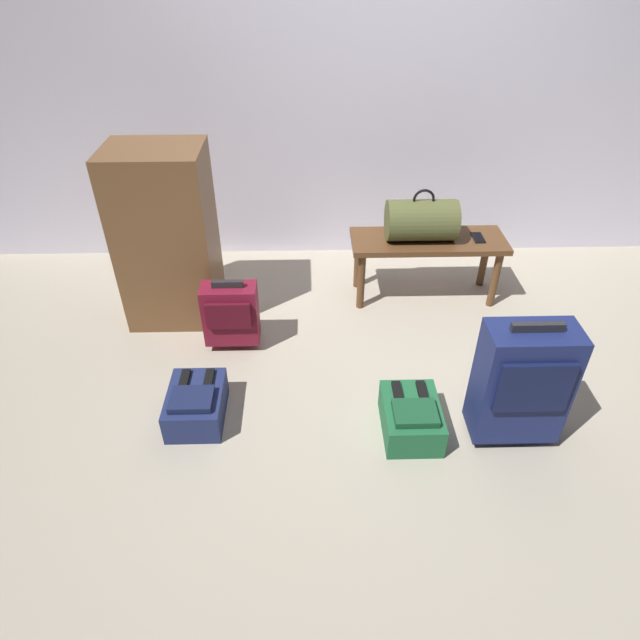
{
  "coord_description": "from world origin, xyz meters",
  "views": [
    {
      "loc": [
        -0.46,
        -2.24,
        2.1
      ],
      "look_at": [
        -0.4,
        0.28,
        0.25
      ],
      "focal_mm": 30.59,
      "sensor_mm": 36.0,
      "label": 1
    }
  ],
  "objects_px": {
    "suitcase_small_burgundy": "(231,313)",
    "backpack_green": "(411,417)",
    "cell_phone": "(478,238)",
    "bench": "(427,248)",
    "suitcase_upright_navy": "(522,382)",
    "backpack_navy": "(196,404)",
    "side_cabinet": "(167,238)",
    "duffel_bag_olive": "(421,220)"
  },
  "relations": [
    {
      "from": "side_cabinet",
      "to": "bench",
      "type": "bearing_deg",
      "value": 5.61
    },
    {
      "from": "bench",
      "to": "side_cabinet",
      "type": "height_order",
      "value": "side_cabinet"
    },
    {
      "from": "backpack_navy",
      "to": "side_cabinet",
      "type": "height_order",
      "value": "side_cabinet"
    },
    {
      "from": "backpack_navy",
      "to": "side_cabinet",
      "type": "relative_size",
      "value": 0.35
    },
    {
      "from": "suitcase_upright_navy",
      "to": "backpack_green",
      "type": "relative_size",
      "value": 1.83
    },
    {
      "from": "backpack_navy",
      "to": "side_cabinet",
      "type": "xyz_separation_m",
      "value": [
        -0.26,
        0.96,
        0.46
      ]
    },
    {
      "from": "suitcase_upright_navy",
      "to": "side_cabinet",
      "type": "relative_size",
      "value": 0.63
    },
    {
      "from": "duffel_bag_olive",
      "to": "suitcase_upright_navy",
      "type": "xyz_separation_m",
      "value": [
        0.27,
        -1.28,
        -0.21
      ]
    },
    {
      "from": "bench",
      "to": "suitcase_upright_navy",
      "type": "distance_m",
      "value": 1.3
    },
    {
      "from": "backpack_green",
      "to": "side_cabinet",
      "type": "distance_m",
      "value": 1.79
    },
    {
      "from": "backpack_navy",
      "to": "side_cabinet",
      "type": "distance_m",
      "value": 1.09
    },
    {
      "from": "backpack_navy",
      "to": "cell_phone",
      "type": "bearing_deg",
      "value": 33.38
    },
    {
      "from": "duffel_bag_olive",
      "to": "backpack_green",
      "type": "relative_size",
      "value": 1.16
    },
    {
      "from": "cell_phone",
      "to": "backpack_navy",
      "type": "xyz_separation_m",
      "value": [
        -1.69,
        -1.11,
        -0.35
      ]
    },
    {
      "from": "suitcase_upright_navy",
      "to": "suitcase_small_burgundy",
      "type": "distance_m",
      "value": 1.64
    },
    {
      "from": "duffel_bag_olive",
      "to": "cell_phone",
      "type": "height_order",
      "value": "duffel_bag_olive"
    },
    {
      "from": "suitcase_small_burgundy",
      "to": "backpack_green",
      "type": "relative_size",
      "value": 1.21
    },
    {
      "from": "duffel_bag_olive",
      "to": "backpack_navy",
      "type": "distance_m",
      "value": 1.79
    },
    {
      "from": "suitcase_upright_navy",
      "to": "side_cabinet",
      "type": "height_order",
      "value": "side_cabinet"
    },
    {
      "from": "bench",
      "to": "side_cabinet",
      "type": "relative_size",
      "value": 0.91
    },
    {
      "from": "bench",
      "to": "backpack_navy",
      "type": "relative_size",
      "value": 2.63
    },
    {
      "from": "duffel_bag_olive",
      "to": "backpack_green",
      "type": "distance_m",
      "value": 1.34
    },
    {
      "from": "bench",
      "to": "backpack_green",
      "type": "height_order",
      "value": "bench"
    },
    {
      "from": "suitcase_upright_navy",
      "to": "suitcase_small_burgundy",
      "type": "height_order",
      "value": "suitcase_upright_navy"
    },
    {
      "from": "suitcase_small_burgundy",
      "to": "backpack_green",
      "type": "height_order",
      "value": "suitcase_small_burgundy"
    },
    {
      "from": "duffel_bag_olive",
      "to": "side_cabinet",
      "type": "height_order",
      "value": "side_cabinet"
    },
    {
      "from": "suitcase_small_burgundy",
      "to": "backpack_navy",
      "type": "bearing_deg",
      "value": -102.18
    },
    {
      "from": "bench",
      "to": "cell_phone",
      "type": "distance_m",
      "value": 0.33
    },
    {
      "from": "cell_phone",
      "to": "suitcase_upright_navy",
      "type": "bearing_deg",
      "value": -95.02
    },
    {
      "from": "suitcase_small_burgundy",
      "to": "backpack_navy",
      "type": "xyz_separation_m",
      "value": [
        -0.13,
        -0.6,
        -0.15
      ]
    },
    {
      "from": "suitcase_upright_navy",
      "to": "backpack_green",
      "type": "bearing_deg",
      "value": 175.1
    },
    {
      "from": "suitcase_small_burgundy",
      "to": "backpack_green",
      "type": "distance_m",
      "value": 1.21
    },
    {
      "from": "bench",
      "to": "duffel_bag_olive",
      "type": "distance_m",
      "value": 0.21
    },
    {
      "from": "duffel_bag_olive",
      "to": "suitcase_upright_navy",
      "type": "bearing_deg",
      "value": -78.09
    },
    {
      "from": "bench",
      "to": "suitcase_upright_navy",
      "type": "bearing_deg",
      "value": -80.79
    },
    {
      "from": "backpack_green",
      "to": "suitcase_small_burgundy",
      "type": "bearing_deg",
      "value": 143.37
    },
    {
      "from": "cell_phone",
      "to": "backpack_green",
      "type": "relative_size",
      "value": 0.38
    },
    {
      "from": "suitcase_upright_navy",
      "to": "backpack_green",
      "type": "distance_m",
      "value": 0.56
    },
    {
      "from": "bench",
      "to": "duffel_bag_olive",
      "type": "xyz_separation_m",
      "value": [
        -0.06,
        -0.0,
        0.2
      ]
    },
    {
      "from": "backpack_navy",
      "to": "suitcase_upright_navy",
      "type": "bearing_deg",
      "value": -5.88
    },
    {
      "from": "side_cabinet",
      "to": "duffel_bag_olive",
      "type": "bearing_deg",
      "value": 5.83
    },
    {
      "from": "suitcase_upright_navy",
      "to": "side_cabinet",
      "type": "xyz_separation_m",
      "value": [
        -1.84,
        1.12,
        0.19
      ]
    }
  ]
}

